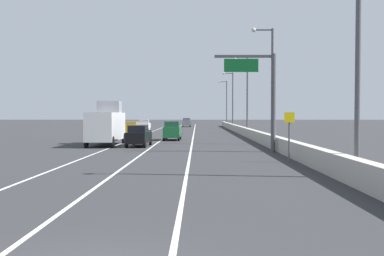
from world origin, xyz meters
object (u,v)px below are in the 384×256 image
(lamp_post_right_third, at_px, (246,91))
(car_white_1, at_px, (144,126))
(overhead_sign_gantry, at_px, (264,90))
(box_truck, at_px, (106,125))
(lamp_post_right_fifth, at_px, (226,100))
(car_yellow_2, at_px, (132,129))
(car_green_4, at_px, (172,131))
(lamp_post_right_near, at_px, (353,38))
(lamp_post_right_second, at_px, (270,78))
(lamp_post_right_fourth, at_px, (232,97))
(car_gray_3, at_px, (186,122))
(speed_advisory_sign, at_px, (289,133))
(car_black_0, at_px, (139,136))

(lamp_post_right_third, bearing_deg, car_white_1, 156.37)
(overhead_sign_gantry, height_order, box_truck, overhead_sign_gantry)
(lamp_post_right_fifth, relative_size, car_yellow_2, 2.32)
(car_green_4, bearing_deg, box_truck, -125.16)
(car_white_1, relative_size, car_green_4, 1.06)
(car_yellow_2, height_order, box_truck, box_truck)
(lamp_post_right_near, height_order, lamp_post_right_fifth, same)
(overhead_sign_gantry, relative_size, lamp_post_right_second, 0.67)
(lamp_post_right_fourth, height_order, car_gray_3, lamp_post_right_fourth)
(lamp_post_right_fifth, height_order, box_truck, lamp_post_right_fifth)
(speed_advisory_sign, height_order, car_yellow_2, speed_advisory_sign)
(car_black_0, relative_size, car_green_4, 1.09)
(speed_advisory_sign, bearing_deg, lamp_post_right_fourth, 88.80)
(lamp_post_right_fourth, distance_m, car_white_1, 22.20)
(lamp_post_right_near, xyz_separation_m, car_white_1, (-15.64, 50.81, -5.33))
(speed_advisory_sign, height_order, car_green_4, speed_advisory_sign)
(lamp_post_right_near, relative_size, car_white_1, 2.49)
(overhead_sign_gantry, bearing_deg, box_truck, 152.42)
(lamp_post_right_third, height_order, car_green_4, lamp_post_right_third)
(lamp_post_right_fifth, bearing_deg, overhead_sign_gantry, -91.53)
(lamp_post_right_near, height_order, car_white_1, lamp_post_right_near)
(car_white_1, distance_m, car_gray_3, 30.00)
(speed_advisory_sign, relative_size, lamp_post_right_third, 0.27)
(lamp_post_right_second, distance_m, car_white_1, 33.21)
(car_black_0, xyz_separation_m, car_white_1, (-3.39, 31.72, 0.05))
(overhead_sign_gantry, xyz_separation_m, box_truck, (-13.52, 7.06, -2.84))
(lamp_post_right_fourth, bearing_deg, lamp_post_right_second, -89.76)
(lamp_post_right_second, bearing_deg, car_white_1, 118.36)
(speed_advisory_sign, bearing_deg, overhead_sign_gantry, 93.52)
(lamp_post_right_near, distance_m, lamp_post_right_fifth, 87.86)
(car_gray_3, bearing_deg, lamp_post_right_second, -80.81)
(overhead_sign_gantry, xyz_separation_m, lamp_post_right_second, (1.88, 8.49, 1.61))
(lamp_post_right_fourth, distance_m, car_gray_3, 17.81)
(lamp_post_right_near, relative_size, box_truck, 1.47)
(speed_advisory_sign, relative_size, car_black_0, 0.65)
(lamp_post_right_third, xyz_separation_m, lamp_post_right_fifth, (-0.04, 43.93, 0.00))
(car_black_0, bearing_deg, lamp_post_right_second, 13.30)
(car_white_1, height_order, car_yellow_2, car_white_1)
(speed_advisory_sign, relative_size, lamp_post_right_fourth, 0.27)
(car_yellow_2, bearing_deg, overhead_sign_gantry, -61.28)
(lamp_post_right_fourth, height_order, car_white_1, lamp_post_right_fourth)
(speed_advisory_sign, bearing_deg, box_truck, 134.39)
(car_gray_3, height_order, box_truck, box_truck)
(lamp_post_right_fourth, height_order, box_truck, lamp_post_right_fourth)
(lamp_post_right_second, bearing_deg, lamp_post_right_third, 89.62)
(car_gray_3, bearing_deg, lamp_post_right_third, -75.22)
(speed_advisory_sign, distance_m, box_truck, 19.96)
(lamp_post_right_third, distance_m, car_green_4, 18.99)
(lamp_post_right_fourth, height_order, car_green_4, lamp_post_right_fourth)
(car_white_1, height_order, car_green_4, car_green_4)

